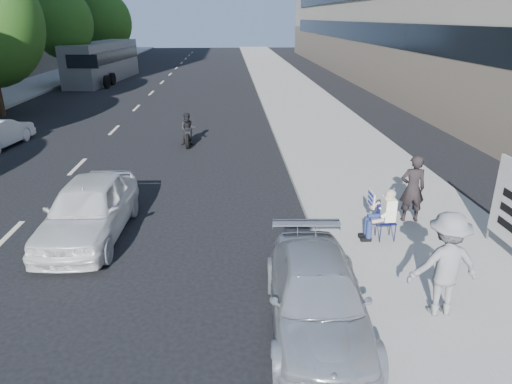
{
  "coord_description": "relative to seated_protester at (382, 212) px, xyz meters",
  "views": [
    {
      "loc": [
        -0.69,
        -8.86,
        5.3
      ],
      "look_at": [
        -0.11,
        1.16,
        1.44
      ],
      "focal_mm": 32.0,
      "sensor_mm": 36.0,
      "label": 1
    }
  ],
  "objects": [
    {
      "name": "pedestrian_woman",
      "position": [
        1.12,
        1.01,
        0.19
      ],
      "size": [
        0.69,
        0.48,
        1.84
      ],
      "primitive_type": "imported",
      "rotation": [
        0.0,
        0.0,
        3.09
      ],
      "color": "black",
      "rests_on": "near_sidewalk"
    },
    {
      "name": "near_sidewalk",
      "position": [
        1.02,
        18.87,
        -0.8
      ],
      "size": [
        5.0,
        120.0,
        0.15
      ],
      "primitive_type": "cube",
      "color": "gray",
      "rests_on": "ground"
    },
    {
      "name": "bus",
      "position": [
        -14.61,
        31.97,
        0.76
      ],
      "size": [
        3.81,
        12.27,
        3.3
      ],
      "rotation": [
        0.0,
        0.0,
        -0.11
      ],
      "color": "slate",
      "rests_on": "ground"
    },
    {
      "name": "parked_sedan",
      "position": [
        -2.18,
        -3.13,
        -0.25
      ],
      "size": [
        1.98,
        4.37,
        1.24
      ],
      "primitive_type": "imported",
      "rotation": [
        0.0,
        0.0,
        -0.06
      ],
      "color": "#B9BBC1",
      "rests_on": "ground"
    },
    {
      "name": "jogger",
      "position": [
        0.14,
        -3.03,
        0.28
      ],
      "size": [
        1.33,
        0.8,
        2.01
      ],
      "primitive_type": "imported",
      "rotation": [
        0.0,
        0.0,
        3.19
      ],
      "color": "slate",
      "rests_on": "near_sidewalk"
    },
    {
      "name": "motorcycle",
      "position": [
        -5.51,
        9.81,
        -0.24
      ],
      "size": [
        0.7,
        2.04,
        1.42
      ],
      "rotation": [
        0.0,
        0.0,
        0.02
      ],
      "color": "black",
      "rests_on": "ground"
    },
    {
      "name": "ground",
      "position": [
        -2.98,
        -1.13,
        -0.87
      ],
      "size": [
        160.0,
        160.0,
        0.0
      ],
      "primitive_type": "plane",
      "color": "black",
      "rests_on": "ground"
    },
    {
      "name": "tree_far_d",
      "position": [
        -16.68,
        28.87,
        4.01
      ],
      "size": [
        4.8,
        4.8,
        7.65
      ],
      "color": "#382616",
      "rests_on": "ground"
    },
    {
      "name": "tree_far_e",
      "position": [
        -16.68,
        42.87,
        3.91
      ],
      "size": [
        5.4,
        5.4,
        7.89
      ],
      "color": "#382616",
      "rests_on": "ground"
    },
    {
      "name": "white_sedan_near",
      "position": [
        -7.29,
        0.87,
        -0.11
      ],
      "size": [
        1.95,
        4.51,
        1.52
      ],
      "primitive_type": "imported",
      "rotation": [
        0.0,
        0.0,
        -0.04
      ],
      "color": "silver",
      "rests_on": "ground"
    },
    {
      "name": "seated_protester",
      "position": [
        0.0,
        0.0,
        0.0
      ],
      "size": [
        0.83,
        1.12,
        1.31
      ],
      "color": "#131656",
      "rests_on": "near_sidewalk"
    }
  ]
}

